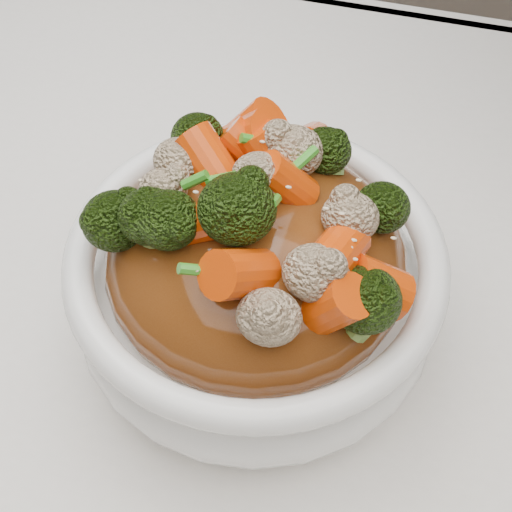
% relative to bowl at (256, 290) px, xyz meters
% --- Properties ---
extents(tablecloth, '(1.20, 0.80, 0.04)m').
position_rel_bowl_xyz_m(tablecloth, '(-0.05, -0.01, -0.06)').
color(tablecloth, white).
rests_on(tablecloth, dining_table).
extents(bowl, '(0.24, 0.24, 0.09)m').
position_rel_bowl_xyz_m(bowl, '(0.00, 0.00, 0.00)').
color(bowl, white).
rests_on(bowl, tablecloth).
extents(sauce_base, '(0.19, 0.19, 0.10)m').
position_rel_bowl_xyz_m(sauce_base, '(0.00, 0.00, 0.03)').
color(sauce_base, '#5F2E10').
rests_on(sauce_base, bowl).
extents(carrots, '(0.19, 0.19, 0.05)m').
position_rel_bowl_xyz_m(carrots, '(0.00, 0.00, 0.09)').
color(carrots, '#D43F06').
rests_on(carrots, sauce_base).
extents(broccoli, '(0.19, 0.19, 0.04)m').
position_rel_bowl_xyz_m(broccoli, '(0.00, 0.00, 0.09)').
color(broccoli, black).
rests_on(broccoli, sauce_base).
extents(cauliflower, '(0.19, 0.19, 0.04)m').
position_rel_bowl_xyz_m(cauliflower, '(0.00, 0.00, 0.09)').
color(cauliflower, tan).
rests_on(cauliflower, sauce_base).
extents(scallions, '(0.14, 0.14, 0.02)m').
position_rel_bowl_xyz_m(scallions, '(0.00, 0.00, 0.09)').
color(scallions, '#30871F').
rests_on(scallions, sauce_base).
extents(sesame_seeds, '(0.17, 0.17, 0.01)m').
position_rel_bowl_xyz_m(sesame_seeds, '(0.00, 0.00, 0.09)').
color(sesame_seeds, beige).
rests_on(sesame_seeds, sauce_base).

